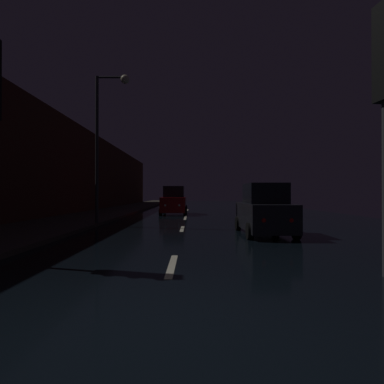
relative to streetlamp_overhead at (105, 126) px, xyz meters
The scene contains 7 objects.
ground 14.52m from the streetlamp_overhead, 73.60° to the left, with size 25.19×84.00×0.02m, color black.
sidewalk_left 14.20m from the streetlamp_overhead, 101.00° to the left, with size 4.40×84.00×0.15m, color #38332B.
building_facade_left 10.97m from the streetlamp_overhead, 118.21° to the left, with size 0.80×63.00×7.20m, color #472319.
lane_centerline 7.10m from the streetlamp_overhead, 40.76° to the left, with size 0.16×25.59×0.01m.
streetlamp_overhead is the anchor object (origin of this frame).
car_approaching_headlights 10.06m from the streetlamp_overhead, 71.82° to the left, with size 2.02×4.37×2.20m.
car_parked_right_near 8.80m from the streetlamp_overhead, 23.82° to the right, with size 1.84×3.99×2.01m.
Camera 1 is at (0.45, -3.82, 1.60)m, focal length 28.66 mm.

